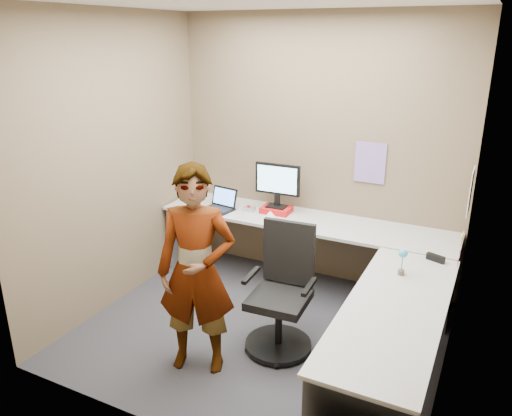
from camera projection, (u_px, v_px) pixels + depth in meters
The scene contains 21 objects.
ground at pixel (260, 332), 4.39m from camera, with size 3.00×3.00×0.00m, color #2A2A30.
wall_back at pixel (317, 152), 5.04m from camera, with size 3.00×3.00×0.00m, color brown.
wall_right at pixel (463, 214), 3.31m from camera, with size 2.70×2.70×0.00m, color brown.
wall_left at pixel (114, 164), 4.57m from camera, with size 2.70×2.70×0.00m, color brown.
ceiling at pixel (261, 0), 3.49m from camera, with size 3.00×3.00×0.00m, color white.
desk at pixel (325, 264), 4.34m from camera, with size 2.98×2.58×0.73m.
paper_ream at pixel (276, 210), 5.15m from camera, with size 0.30×0.22×0.06m, color red.
monitor at pixel (277, 182), 5.06m from camera, with size 0.48×0.14×0.45m.
laptop at pixel (221, 204), 5.24m from camera, with size 0.34×0.30×0.22m.
trackball_mouse at pixel (249, 209), 5.19m from camera, with size 0.12×0.08×0.07m.
origami at pixel (270, 214), 5.04m from camera, with size 0.10×0.10×0.06m, color white.
stapler at pixel (436, 258), 4.05m from camera, with size 0.15×0.04×0.06m, color black.
flower at pixel (403, 258), 3.78m from camera, with size 0.07×0.07×0.22m.
calendar_purple at pixel (370, 163), 4.81m from camera, with size 0.30×0.01×0.40m, color #846BB7.
calendar_white at pixel (471, 191), 4.11m from camera, with size 0.01×0.28×0.38m, color white.
sticky_note_a at pixel (462, 240), 3.91m from camera, with size 0.01×0.07×0.07m, color #F2E059.
sticky_note_b at pixel (460, 253), 4.00m from camera, with size 0.01×0.07×0.07m, color pink.
sticky_note_c at pixel (458, 261), 3.90m from camera, with size 0.01×0.07×0.07m, color pink.
sticky_note_d at pixel (463, 237), 4.05m from camera, with size 0.01×0.07×0.07m, color #F2E059.
office_chair at pixel (282, 300), 4.07m from camera, with size 0.55×0.55×1.04m.
person at pixel (197, 271), 3.70m from camera, with size 0.59×0.39×1.63m, color #999399.
Camera 1 is at (1.66, -3.40, 2.48)m, focal length 35.00 mm.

